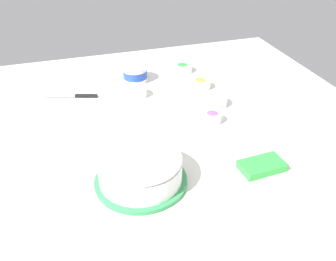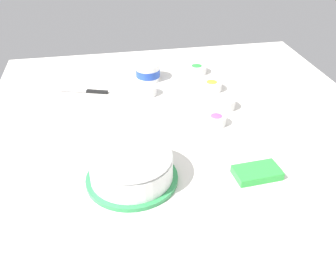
% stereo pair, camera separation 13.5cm
% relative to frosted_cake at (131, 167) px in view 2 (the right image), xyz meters
% --- Properties ---
extents(ground_plane, '(1.54, 1.54, 0.00)m').
position_rel_frosted_cake_xyz_m(ground_plane, '(0.23, 0.31, -0.05)').
color(ground_plane, silver).
extents(frosted_cake, '(0.28, 0.28, 0.11)m').
position_rel_frosted_cake_xyz_m(frosted_cake, '(0.00, 0.00, 0.00)').
color(frosted_cake, '#339351').
rests_on(frosted_cake, ground_plane).
extents(frosting_tub, '(0.11, 0.11, 0.08)m').
position_rel_frosted_cake_xyz_m(frosting_tub, '(0.15, 0.71, -0.01)').
color(frosting_tub, white).
rests_on(frosting_tub, ground_plane).
extents(spreading_knife, '(0.23, 0.09, 0.01)m').
position_rel_frosted_cake_xyz_m(spreading_knife, '(-0.14, 0.63, -0.05)').
color(spreading_knife, silver).
rests_on(spreading_knife, ground_plane).
extents(sprinkle_bowl_yellow, '(0.09, 0.09, 0.04)m').
position_rel_frosted_cake_xyz_m(sprinkle_bowl_yellow, '(0.41, 0.55, -0.03)').
color(sprinkle_bowl_yellow, white).
rests_on(sprinkle_bowl_yellow, ground_plane).
extents(sprinkle_bowl_pink, '(0.10, 0.10, 0.04)m').
position_rel_frosted_cake_xyz_m(sprinkle_bowl_pink, '(0.42, 0.39, -0.03)').
color(sprinkle_bowl_pink, white).
rests_on(sprinkle_bowl_pink, ground_plane).
extents(sprinkle_bowl_rainbow, '(0.08, 0.08, 0.04)m').
position_rel_frosted_cake_xyz_m(sprinkle_bowl_rainbow, '(0.35, 0.27, -0.03)').
color(sprinkle_bowl_rainbow, white).
rests_on(sprinkle_bowl_rainbow, ground_plane).
extents(sprinkle_bowl_orange, '(0.08, 0.08, 0.04)m').
position_rel_frosted_cake_xyz_m(sprinkle_bowl_orange, '(0.13, 0.56, -0.03)').
color(sprinkle_bowl_orange, white).
rests_on(sprinkle_bowl_orange, ground_plane).
extents(sprinkle_bowl_green, '(0.10, 0.10, 0.04)m').
position_rel_frosted_cake_xyz_m(sprinkle_bowl_green, '(0.40, 0.75, -0.03)').
color(sprinkle_bowl_green, white).
rests_on(sprinkle_bowl_green, ground_plane).
extents(candy_box_lower, '(0.15, 0.09, 0.03)m').
position_rel_frosted_cake_xyz_m(candy_box_lower, '(0.39, -0.05, -0.04)').
color(candy_box_lower, green).
rests_on(candy_box_lower, ground_plane).
extents(paper_napkin, '(0.15, 0.15, 0.01)m').
position_rel_frosted_cake_xyz_m(paper_napkin, '(0.59, 0.18, -0.05)').
color(paper_napkin, white).
rests_on(paper_napkin, ground_plane).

